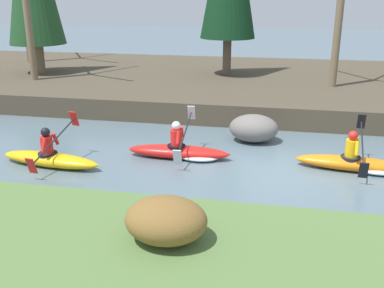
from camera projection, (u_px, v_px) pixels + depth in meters
name	position (u px, v px, depth m)	size (l,w,h in m)	color
ground_plane	(275.00, 172.00, 11.00)	(90.00, 90.00, 0.00)	slate
riverbank_far	(281.00, 85.00, 19.26)	(44.00, 11.15, 0.73)	#4C4233
shrub_clump_second	(166.00, 220.00, 6.21)	(1.16, 0.97, 0.63)	brown
kayaker_lead	(357.00, 163.00, 11.00)	(2.79, 2.07, 1.20)	orange
kayaker_middle	(183.00, 151.00, 11.81)	(2.77, 2.06, 1.20)	red
kayaker_trailing	(51.00, 158.00, 11.28)	(2.79, 2.07, 1.20)	yellow
boulder_midstream	(254.00, 128.00, 13.08)	(1.42, 1.11, 0.80)	slate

